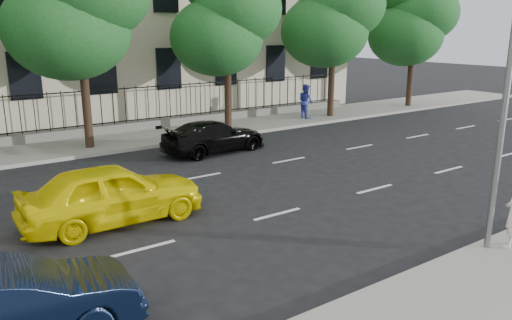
% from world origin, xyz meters
% --- Properties ---
extents(ground, '(120.00, 120.00, 0.00)m').
position_xyz_m(ground, '(0.00, 0.00, 0.00)').
color(ground, black).
rests_on(ground, ground).
extents(near_sidewalk, '(60.00, 4.00, 0.15)m').
position_xyz_m(near_sidewalk, '(0.00, -4.00, 0.07)').
color(near_sidewalk, gray).
rests_on(near_sidewalk, ground).
extents(far_sidewalk, '(60.00, 4.00, 0.15)m').
position_xyz_m(far_sidewalk, '(0.00, 14.00, 0.07)').
color(far_sidewalk, gray).
rests_on(far_sidewalk, ground).
extents(lane_markings, '(49.60, 4.62, 0.01)m').
position_xyz_m(lane_markings, '(0.00, 4.75, 0.01)').
color(lane_markings, silver).
rests_on(lane_markings, ground).
extents(iron_fence, '(30.00, 0.50, 2.20)m').
position_xyz_m(iron_fence, '(0.00, 15.70, 0.65)').
color(iron_fence, slate).
rests_on(iron_fence, far_sidewalk).
extents(street_light, '(0.25, 3.32, 8.05)m').
position_xyz_m(street_light, '(2.50, -1.77, 5.15)').
color(street_light, slate).
rests_on(street_light, near_sidewalk).
extents(tree_d, '(5.34, 4.94, 8.84)m').
position_xyz_m(tree_d, '(5.04, 13.36, 5.84)').
color(tree_d, '#382619').
rests_on(tree_d, far_sidewalk).
extents(tree_e, '(5.71, 5.31, 9.46)m').
position_xyz_m(tree_e, '(12.04, 13.36, 6.20)').
color(tree_e, '#382619').
rests_on(tree_e, far_sidewalk).
extents(tree_f, '(5.52, 5.12, 9.01)m').
position_xyz_m(tree_f, '(19.04, 13.36, 5.88)').
color(tree_f, '#382619').
rests_on(tree_f, far_sidewalk).
extents(yellow_taxi, '(4.83, 1.97, 1.64)m').
position_xyz_m(yellow_taxi, '(-3.99, 4.55, 0.82)').
color(yellow_taxi, '#EFDC03').
rests_on(yellow_taxi, ground).
extents(navy_sedan, '(4.38, 1.74, 1.42)m').
position_xyz_m(navy_sedan, '(-7.30, 0.22, 0.71)').
color(navy_sedan, black).
rests_on(navy_sedan, ground).
extents(black_sedan, '(4.78, 2.25, 1.35)m').
position_xyz_m(black_sedan, '(2.26, 9.90, 0.67)').
color(black_sedan, black).
rests_on(black_sedan, ground).
extents(pedestrian_far, '(0.82, 1.00, 1.92)m').
position_xyz_m(pedestrian_far, '(10.32, 13.45, 1.11)').
color(pedestrian_far, '#2B379B').
rests_on(pedestrian_far, far_sidewalk).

